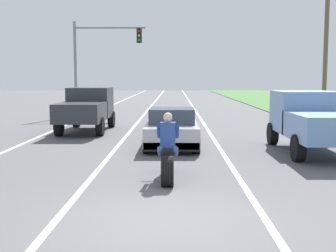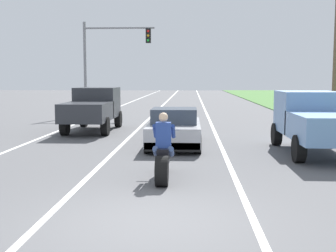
{
  "view_description": "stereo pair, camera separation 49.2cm",
  "coord_description": "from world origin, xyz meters",
  "px_view_note": "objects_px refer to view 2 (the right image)",
  "views": [
    {
      "loc": [
        0.23,
        -7.24,
        2.42
      ],
      "look_at": [
        0.04,
        5.83,
        1.0
      ],
      "focal_mm": 47.04,
      "sensor_mm": 36.0,
      "label": 1
    },
    {
      "loc": [
        0.72,
        -7.22,
        2.42
      ],
      "look_at": [
        0.04,
        5.83,
        1.0
      ],
      "focal_mm": 47.04,
      "sensor_mm": 36.0,
      "label": 2
    }
  ],
  "objects_px": {
    "pickup_truck_right_shoulder_light_blue": "(315,119)",
    "traffic_light_mast_near": "(107,53)",
    "pickup_truck_left_lane_dark_grey": "(93,107)",
    "motorcycle_with_rider": "(163,156)",
    "sports_car_silver": "(174,129)"
  },
  "relations": [
    {
      "from": "pickup_truck_right_shoulder_light_blue",
      "to": "traffic_light_mast_near",
      "type": "height_order",
      "value": "traffic_light_mast_near"
    },
    {
      "from": "pickup_truck_left_lane_dark_grey",
      "to": "pickup_truck_right_shoulder_light_blue",
      "type": "relative_size",
      "value": 1.0
    },
    {
      "from": "motorcycle_with_rider",
      "to": "pickup_truck_right_shoulder_light_blue",
      "type": "relative_size",
      "value": 0.46
    },
    {
      "from": "traffic_light_mast_near",
      "to": "pickup_truck_left_lane_dark_grey",
      "type": "bearing_deg",
      "value": -83.55
    },
    {
      "from": "sports_car_silver",
      "to": "traffic_light_mast_near",
      "type": "distance_m",
      "value": 14.01
    },
    {
      "from": "pickup_truck_right_shoulder_light_blue",
      "to": "traffic_light_mast_near",
      "type": "relative_size",
      "value": 0.8
    },
    {
      "from": "sports_car_silver",
      "to": "pickup_truck_right_shoulder_light_blue",
      "type": "bearing_deg",
      "value": -15.52
    },
    {
      "from": "sports_car_silver",
      "to": "pickup_truck_right_shoulder_light_blue",
      "type": "xyz_separation_m",
      "value": [
        4.57,
        -1.27,
        0.48
      ]
    },
    {
      "from": "pickup_truck_left_lane_dark_grey",
      "to": "pickup_truck_right_shoulder_light_blue",
      "type": "xyz_separation_m",
      "value": [
        8.47,
        -5.62,
        0.0
      ]
    },
    {
      "from": "pickup_truck_right_shoulder_light_blue",
      "to": "pickup_truck_left_lane_dark_grey",
      "type": "bearing_deg",
      "value": 146.45
    },
    {
      "from": "motorcycle_with_rider",
      "to": "pickup_truck_left_lane_dark_grey",
      "type": "height_order",
      "value": "pickup_truck_left_lane_dark_grey"
    },
    {
      "from": "traffic_light_mast_near",
      "to": "motorcycle_with_rider",
      "type": "bearing_deg",
      "value": -75.11
    },
    {
      "from": "traffic_light_mast_near",
      "to": "sports_car_silver",
      "type": "bearing_deg",
      "value": -69.12
    },
    {
      "from": "motorcycle_with_rider",
      "to": "pickup_truck_left_lane_dark_grey",
      "type": "xyz_separation_m",
      "value": [
        -3.84,
        9.63,
        0.51
      ]
    },
    {
      "from": "motorcycle_with_rider",
      "to": "traffic_light_mast_near",
      "type": "bearing_deg",
      "value": 104.89
    }
  ]
}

